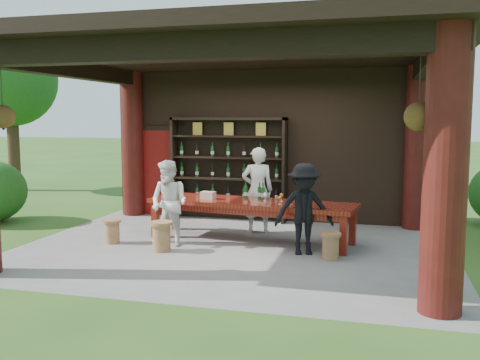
% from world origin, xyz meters
% --- Properties ---
extents(ground, '(90.00, 90.00, 0.00)m').
position_xyz_m(ground, '(0.00, 0.00, 0.00)').
color(ground, '#2D5119').
rests_on(ground, ground).
extents(pavilion, '(7.50, 6.00, 3.60)m').
position_xyz_m(pavilion, '(-0.01, 0.43, 2.13)').
color(pavilion, slate).
rests_on(pavilion, ground).
extents(wine_shelf, '(2.58, 0.39, 2.27)m').
position_xyz_m(wine_shelf, '(-0.81, 2.45, 1.14)').
color(wine_shelf, black).
rests_on(wine_shelf, ground).
extents(tasting_table, '(3.93, 1.49, 0.75)m').
position_xyz_m(tasting_table, '(0.16, 0.59, 0.64)').
color(tasting_table, '#5F150D').
rests_on(tasting_table, ground).
extents(stool_near_left, '(0.39, 0.39, 0.51)m').
position_xyz_m(stool_near_left, '(-1.14, -0.54, 0.27)').
color(stool_near_left, brown).
rests_on(stool_near_left, ground).
extents(stool_near_right, '(0.33, 0.33, 0.44)m').
position_xyz_m(stool_near_right, '(1.70, -0.35, 0.23)').
color(stool_near_right, brown).
rests_on(stool_near_right, ground).
extents(stool_far_left, '(0.33, 0.33, 0.43)m').
position_xyz_m(stool_far_left, '(-2.23, -0.22, 0.23)').
color(stool_far_left, brown).
rests_on(stool_far_left, ground).
extents(host, '(0.71, 0.57, 1.69)m').
position_xyz_m(host, '(0.10, 1.36, 0.85)').
color(host, silver).
rests_on(host, ground).
extents(guest_woman, '(0.87, 0.76, 1.52)m').
position_xyz_m(guest_woman, '(-1.17, -0.10, 0.76)').
color(guest_woman, silver).
rests_on(guest_woman, ground).
extents(guest_man, '(1.10, 0.81, 1.52)m').
position_xyz_m(guest_man, '(1.23, -0.11, 0.76)').
color(guest_man, black).
rests_on(guest_man, ground).
extents(table_bottles, '(0.43, 0.17, 0.31)m').
position_xyz_m(table_bottles, '(0.19, 0.86, 0.90)').
color(table_bottles, '#194C1E').
rests_on(table_bottles, tasting_table).
extents(table_glasses, '(0.94, 0.43, 0.15)m').
position_xyz_m(table_glasses, '(0.83, 0.49, 0.82)').
color(table_glasses, silver).
rests_on(table_glasses, tasting_table).
extents(napkin_basket, '(0.28, 0.21, 0.14)m').
position_xyz_m(napkin_basket, '(-0.67, 0.58, 0.82)').
color(napkin_basket, '#BF6672').
rests_on(napkin_basket, tasting_table).
extents(shrubs, '(23.40, 7.16, 1.36)m').
position_xyz_m(shrubs, '(0.17, 0.89, 0.56)').
color(shrubs, '#194C14').
rests_on(shrubs, ground).
extents(trees, '(21.46, 10.68, 4.80)m').
position_xyz_m(trees, '(3.77, 2.11, 3.37)').
color(trees, '#3F2819').
rests_on(trees, ground).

